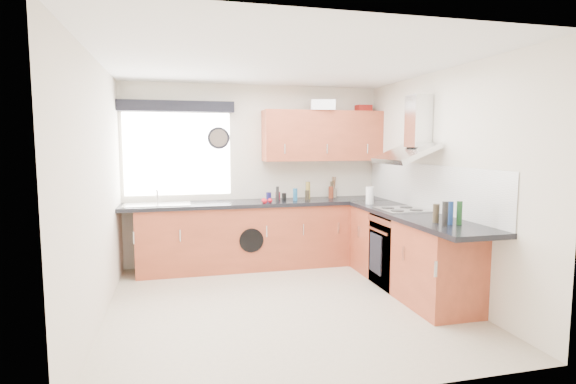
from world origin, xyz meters
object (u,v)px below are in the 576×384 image
object	(u,v)px
oven	(401,250)
upper_cabinets	(323,136)
extractor_hood	(412,137)
washing_machine	(248,236)

from	to	relation	value
oven	upper_cabinets	distance (m)	1.99
extractor_hood	upper_cabinets	size ratio (longest dim) A/B	0.46
extractor_hood	upper_cabinets	distance (m)	1.48
extractor_hood	washing_machine	size ratio (longest dim) A/B	0.89
upper_cabinets	washing_machine	size ratio (longest dim) A/B	1.94
oven	upper_cabinets	bearing A→B (deg)	112.54
extractor_hood	upper_cabinets	bearing A→B (deg)	116.13
upper_cabinets	extractor_hood	bearing A→B (deg)	-63.87
oven	extractor_hood	bearing A→B (deg)	-0.00
oven	washing_machine	bearing A→B (deg)	143.52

